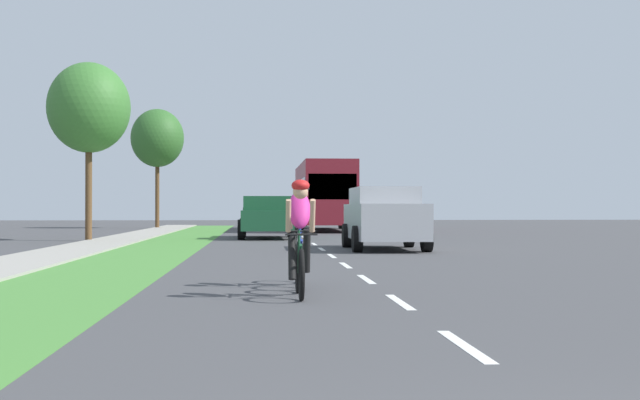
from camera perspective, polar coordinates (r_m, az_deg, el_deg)
ground_plane at (r=22.79m, az=0.51°, el=-3.54°), size 120.00×120.00×0.00m
grass_verge at (r=22.91m, az=-11.41°, el=-3.50°), size 2.48×70.00×0.01m
sidewalk_concrete at (r=23.30m, az=-16.85°, el=-3.44°), size 1.97×70.00×0.10m
lane_markings_center at (r=26.78m, az=-0.16°, el=-3.08°), size 0.12×54.30×0.01m
cyclist_lead at (r=11.64m, az=-1.35°, el=-2.46°), size 0.42×1.72×1.58m
cyclist_trailing at (r=13.26m, az=-1.29°, el=-2.22°), size 0.42×1.72×1.58m
suv_silver at (r=24.90m, az=4.27°, el=-1.10°), size 2.15×4.70×1.79m
pickup_dark_green at (r=33.83m, az=-3.51°, el=-1.14°), size 2.22×5.10×1.64m
bus_maroon at (r=45.70m, az=0.23°, el=0.47°), size 2.78×11.60×3.48m
street_tree_near at (r=32.45m, az=-15.01°, el=5.87°), size 2.97×2.97×6.46m
street_tree_far at (r=51.17m, az=-10.68°, el=4.01°), size 3.07×3.07×6.94m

